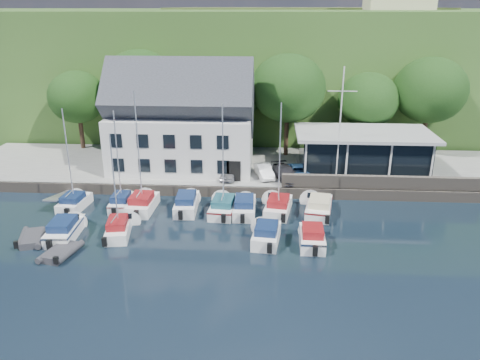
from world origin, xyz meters
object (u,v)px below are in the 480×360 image
(boat_r1_2, at_px, (139,159))
(boat_r1_3, at_px, (187,201))
(car_silver, at_px, (229,173))
(boat_r1_5, at_px, (244,205))
(harbor_building, at_px, (182,125))
(car_blue, at_px, (299,172))
(club_pavilion, at_px, (362,152))
(boat_r1_0, at_px, (69,162))
(dinghy_1, at_px, (61,251))
(boat_r1_6, at_px, (280,162))
(car_white, at_px, (264,171))
(boat_r1_4, at_px, (223,163))
(boat_r2_0, at_px, (65,228))
(dinghy_0, at_px, (32,237))
(flagpole, at_px, (340,127))
(boat_r1_7, at_px, (319,205))
(boat_r2_3, at_px, (266,232))
(boat_r2_4, at_px, (312,235))
(boat_r1_1, at_px, (118,162))
(car_dgrey, at_px, (286,173))
(boat_r2_1, at_px, (114,183))

(boat_r1_2, height_order, boat_r1_3, boat_r1_2)
(car_silver, height_order, boat_r1_5, car_silver)
(harbor_building, bearing_deg, car_blue, -14.66)
(club_pavilion, distance_m, car_blue, 6.97)
(car_blue, distance_m, boat_r1_0, 20.73)
(car_blue, distance_m, dinghy_1, 22.45)
(boat_r1_6, bearing_deg, car_white, 111.00)
(boat_r1_4, xyz_separation_m, boat_r2_0, (-11.68, -5.17, -3.70))
(car_silver, xyz_separation_m, boat_r1_4, (0.03, -5.76, 2.88))
(boat_r1_5, distance_m, dinghy_0, 16.78)
(boat_r1_5, relative_size, boat_r1_6, 0.67)
(boat_r1_6, bearing_deg, dinghy_0, -151.87)
(dinghy_0, bearing_deg, boat_r1_3, 13.65)
(harbor_building, xyz_separation_m, boat_r1_4, (4.99, -9.02, -0.89))
(flagpole, bearing_deg, dinghy_0, -154.76)
(harbor_building, xyz_separation_m, car_silver, (4.96, -3.26, -3.76))
(boat_r1_7, bearing_deg, harbor_building, 156.45)
(club_pavilion, height_order, dinghy_0, club_pavilion)
(boat_r1_4, xyz_separation_m, dinghy_0, (-13.87, -6.10, -4.10))
(car_white, bearing_deg, car_silver, 176.05)
(boat_r1_4, distance_m, boat_r2_0, 13.30)
(club_pavilion, xyz_separation_m, boat_r1_4, (-13.01, -8.52, 1.41))
(boat_r2_3, bearing_deg, boat_r2_4, 1.78)
(car_silver, bearing_deg, boat_r1_1, -143.88)
(car_white, distance_m, boat_r1_4, 7.77)
(car_white, height_order, car_dgrey, car_dgrey)
(boat_r2_1, bearing_deg, boat_r1_1, 94.76)
(club_pavilion, bearing_deg, flagpole, -131.27)
(boat_r2_0, bearing_deg, boat_r2_1, 5.47)
(boat_r1_6, xyz_separation_m, boat_r2_4, (2.39, -5.64, -3.73))
(harbor_building, relative_size, boat_r1_4, 1.61)
(boat_r1_4, bearing_deg, boat_r1_3, 178.20)
(boat_r1_3, distance_m, boat_r2_0, 10.10)
(boat_r1_1, xyz_separation_m, boat_r2_4, (15.99, -5.79, -3.48))
(boat_r1_4, bearing_deg, dinghy_1, -138.29)
(boat_r1_6, relative_size, boat_r2_3, 1.67)
(boat_r1_5, distance_m, boat_r1_6, 4.73)
(car_silver, xyz_separation_m, boat_r1_7, (8.12, -5.42, -0.83))
(boat_r1_4, distance_m, dinghy_0, 15.69)
(dinghy_0, bearing_deg, car_dgrey, 13.76)
(harbor_building, height_order, car_silver, harbor_building)
(car_white, distance_m, boat_r1_2, 12.51)
(boat_r1_1, bearing_deg, boat_r1_0, -177.87)
(harbor_building, bearing_deg, boat_r1_5, -53.23)
(car_white, bearing_deg, boat_r1_6, -92.74)
(car_silver, relative_size, boat_r1_3, 0.55)
(boat_r1_6, bearing_deg, club_pavilion, 53.65)
(car_silver, xyz_separation_m, car_dgrey, (5.45, -0.02, 0.05))
(car_dgrey, bearing_deg, boat_r1_7, -81.73)
(boat_r2_4, bearing_deg, car_blue, 93.33)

